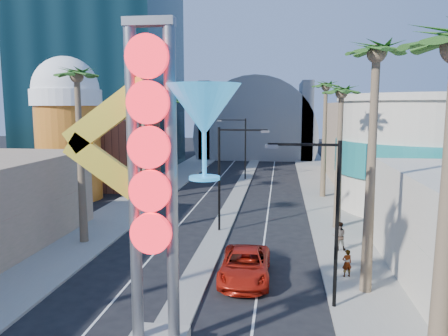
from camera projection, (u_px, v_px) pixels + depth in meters
sidewalk_west at (155, 191)px, 49.32m from camera, size 5.00×100.00×0.15m
sidewalk_east at (326, 195)px, 46.87m from camera, size 5.00×100.00×0.15m
median at (241, 188)px, 51.04m from camera, size 1.60×84.00×0.15m
hotel_tower at (102, 0)px, 64.14m from camera, size 20.00×20.00×50.00m
brick_filler_west at (109, 153)px, 52.56m from camera, size 10.00×10.00×8.00m
filler_east at (368, 141)px, 58.10m from camera, size 10.00×20.00×10.00m
beer_mug at (68, 123)px, 44.29m from camera, size 7.00×7.00×14.50m
turquoise_building at (428, 153)px, 40.14m from camera, size 16.60×16.60×10.60m
canopy at (257, 134)px, 83.83m from camera, size 22.00×16.00×22.00m
neon_sign at (174, 169)px, 15.52m from camera, size 6.53×2.60×12.55m
streetlight_0 at (226, 169)px, 32.63m from camera, size 3.79×0.25×8.00m
streetlight_1 at (241, 143)px, 56.33m from camera, size 3.79×0.25×8.00m
streetlight_2 at (327, 209)px, 20.05m from camera, size 3.45×0.25×8.00m
palm_1 at (77, 87)px, 29.10m from camera, size 2.40×2.40×12.70m
palm_2 at (143, 107)px, 43.03m from camera, size 2.40×2.40×11.20m
palm_3 at (173, 107)px, 54.81m from camera, size 2.40×2.40×11.20m
palm_5 at (376, 69)px, 20.82m from camera, size 2.40×2.40×13.20m
palm_6 at (341, 101)px, 32.79m from camera, size 2.40×2.40×11.70m
palm_7 at (326, 94)px, 44.45m from camera, size 2.40×2.40×12.70m
red_pickup at (245, 265)px, 24.10m from camera, size 2.82×5.90×1.62m
pedestrian_a at (347, 263)px, 24.13m from camera, size 0.65×0.53×1.55m
pedestrian_b at (339, 236)px, 28.60m from camera, size 0.94×0.74×1.89m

